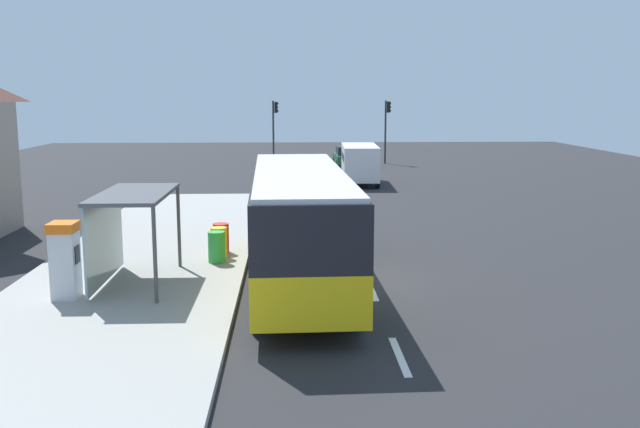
# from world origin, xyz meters

# --- Properties ---
(ground_plane) EXTENTS (56.00, 92.00, 0.04)m
(ground_plane) POSITION_xyz_m (0.00, 14.00, -0.02)
(ground_plane) COLOR #262628
(sidewalk_platform) EXTENTS (6.20, 30.00, 0.18)m
(sidewalk_platform) POSITION_xyz_m (-6.40, 2.00, 0.09)
(sidewalk_platform) COLOR #999993
(sidewalk_platform) RESTS_ON ground
(lane_stripe_seg_0) EXTENTS (0.16, 2.20, 0.01)m
(lane_stripe_seg_0) POSITION_xyz_m (0.25, -6.00, 0.01)
(lane_stripe_seg_0) COLOR silver
(lane_stripe_seg_0) RESTS_ON ground
(lane_stripe_seg_1) EXTENTS (0.16, 2.20, 0.01)m
(lane_stripe_seg_1) POSITION_xyz_m (0.25, -1.00, 0.01)
(lane_stripe_seg_1) COLOR silver
(lane_stripe_seg_1) RESTS_ON ground
(lane_stripe_seg_2) EXTENTS (0.16, 2.20, 0.01)m
(lane_stripe_seg_2) POSITION_xyz_m (0.25, 4.00, 0.01)
(lane_stripe_seg_2) COLOR silver
(lane_stripe_seg_2) RESTS_ON ground
(lane_stripe_seg_3) EXTENTS (0.16, 2.20, 0.01)m
(lane_stripe_seg_3) POSITION_xyz_m (0.25, 9.00, 0.01)
(lane_stripe_seg_3) COLOR silver
(lane_stripe_seg_3) RESTS_ON ground
(lane_stripe_seg_4) EXTENTS (0.16, 2.20, 0.01)m
(lane_stripe_seg_4) POSITION_xyz_m (0.25, 14.00, 0.01)
(lane_stripe_seg_4) COLOR silver
(lane_stripe_seg_4) RESTS_ON ground
(lane_stripe_seg_5) EXTENTS (0.16, 2.20, 0.01)m
(lane_stripe_seg_5) POSITION_xyz_m (0.25, 19.00, 0.01)
(lane_stripe_seg_5) COLOR silver
(lane_stripe_seg_5) RESTS_ON ground
(lane_stripe_seg_6) EXTENTS (0.16, 2.20, 0.01)m
(lane_stripe_seg_6) POSITION_xyz_m (0.25, 24.00, 0.01)
(lane_stripe_seg_6) COLOR silver
(lane_stripe_seg_6) RESTS_ON ground
(lane_stripe_seg_7) EXTENTS (0.16, 2.20, 0.01)m
(lane_stripe_seg_7) POSITION_xyz_m (0.25, 29.00, 0.01)
(lane_stripe_seg_7) COLOR silver
(lane_stripe_seg_7) RESTS_ON ground
(bus) EXTENTS (2.83, 11.08, 3.21)m
(bus) POSITION_xyz_m (-1.71, -0.38, 1.84)
(bus) COLOR yellow
(bus) RESTS_ON ground
(white_van) EXTENTS (2.20, 5.27, 2.30)m
(white_van) POSITION_xyz_m (2.20, 22.24, 1.34)
(white_van) COLOR white
(white_van) RESTS_ON ground
(sedan_near) EXTENTS (1.90, 4.43, 1.52)m
(sedan_near) POSITION_xyz_m (2.30, 32.56, 0.79)
(sedan_near) COLOR #195933
(sedan_near) RESTS_ON ground
(ticket_machine) EXTENTS (0.66, 0.76, 1.94)m
(ticket_machine) POSITION_xyz_m (-7.59, -2.06, 1.17)
(ticket_machine) COLOR silver
(ticket_machine) RESTS_ON sidewalk_platform
(recycling_bin_green) EXTENTS (0.52, 0.52, 0.95)m
(recycling_bin_green) POSITION_xyz_m (-4.20, 1.68, 0.66)
(recycling_bin_green) COLOR green
(recycling_bin_green) RESTS_ON sidewalk_platform
(recycling_bin_yellow) EXTENTS (0.52, 0.52, 0.95)m
(recycling_bin_yellow) POSITION_xyz_m (-4.20, 2.38, 0.66)
(recycling_bin_yellow) COLOR yellow
(recycling_bin_yellow) RESTS_ON sidewalk_platform
(recycling_bin_red) EXTENTS (0.52, 0.52, 0.95)m
(recycling_bin_red) POSITION_xyz_m (-4.20, 3.08, 0.66)
(recycling_bin_red) COLOR red
(recycling_bin_red) RESTS_ON sidewalk_platform
(traffic_light_near_side) EXTENTS (0.49, 0.28, 4.82)m
(traffic_light_near_side) POSITION_xyz_m (5.50, 34.84, 3.22)
(traffic_light_near_side) COLOR #2D2D2D
(traffic_light_near_side) RESTS_ON ground
(traffic_light_far_side) EXTENTS (0.49, 0.28, 4.79)m
(traffic_light_far_side) POSITION_xyz_m (-3.10, 35.64, 3.20)
(traffic_light_far_side) COLOR #2D2D2D
(traffic_light_far_side) RESTS_ON ground
(bus_shelter) EXTENTS (1.80, 4.00, 2.50)m
(bus_shelter) POSITION_xyz_m (-6.41, -0.70, 2.10)
(bus_shelter) COLOR #4C4C51
(bus_shelter) RESTS_ON sidewalk_platform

